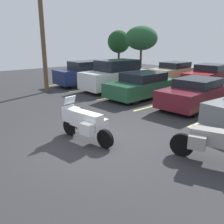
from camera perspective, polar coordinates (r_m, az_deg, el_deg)
ground at (r=7.99m, az=-4.59°, el=-7.56°), size 44.00×44.00×0.10m
motorcycle_touring at (r=7.96m, az=-6.63°, el=-2.24°), size 2.26×0.95×1.41m
motorcycle_second at (r=7.04m, az=23.54°, el=-6.29°), size 2.20×1.21×1.36m
parking_stripes at (r=13.35m, az=12.87°, el=2.23°), size 17.68×5.14×0.01m
car_navy at (r=18.33m, az=-6.01°, el=9.13°), size 1.98×4.63×1.75m
car_white at (r=16.30m, az=0.68°, el=8.60°), size 2.03×4.64×1.97m
car_green at (r=14.12m, az=7.10°, el=6.25°), size 2.13×4.54×1.45m
car_maroon at (r=12.65m, az=18.95°, el=4.24°), size 2.18×4.43×1.41m
car_far_champagne at (r=20.67m, az=14.35°, el=9.21°), size 1.85×4.34×1.52m
car_far_red at (r=19.34m, az=21.81°, el=8.00°), size 2.30×4.82×1.53m
utility_pole at (r=16.04m, az=-16.26°, el=19.87°), size 1.65×0.94×8.35m
tree_center_right at (r=28.47m, az=6.96°, el=16.92°), size 3.63×3.63×4.78m
tree_rear at (r=33.51m, az=1.63°, el=16.24°), size 2.97×2.97×4.52m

